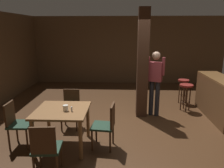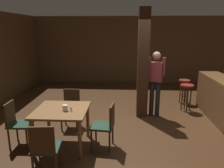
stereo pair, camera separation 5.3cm
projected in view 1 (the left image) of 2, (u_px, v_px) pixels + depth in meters
ground_plane at (132, 127)px, 5.22m from camera, size 10.80×10.80×0.00m
wall_back at (128, 50)px, 9.24m from camera, size 8.00×0.10×2.80m
pillar at (143, 64)px, 5.61m from camera, size 0.28×0.28×2.80m
dining_table at (62, 115)px, 4.21m from camera, size 1.00×1.00×0.78m
chair_west at (16, 122)px, 4.28m from camera, size 0.43×0.43×0.89m
chair_east at (107, 124)px, 4.19m from camera, size 0.47×0.47×0.89m
chair_north at (71, 107)px, 5.12m from camera, size 0.42×0.42×0.89m
chair_south at (46, 147)px, 3.35m from camera, size 0.46×0.46×0.89m
napkin_cup at (66, 108)px, 4.09m from camera, size 0.10×0.10×0.11m
salt_shaker at (72, 109)px, 4.06m from camera, size 0.03×0.03×0.09m
standing_person at (155, 79)px, 5.70m from camera, size 0.47×0.31×1.72m
bar_counter at (216, 98)px, 5.68m from camera, size 0.56×1.96×1.06m
bar_stool_near at (186, 91)px, 6.17m from camera, size 0.37×0.37×0.76m
bar_stool_mid at (183, 86)px, 6.80m from camera, size 0.33×0.33×0.75m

